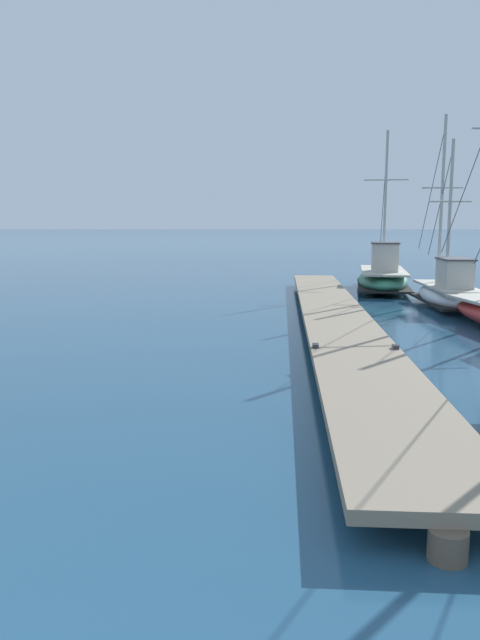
# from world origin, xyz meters

# --- Properties ---
(floating_dock) EXTENTS (3.06, 24.11, 0.53)m
(floating_dock) POSITION_xyz_m (4.26, 15.74, 0.36)
(floating_dock) COLOR gray
(floating_dock) RESTS_ON ground
(fishing_boat_0) EXTENTS (1.77, 6.85, 6.69)m
(fishing_boat_0) POSITION_xyz_m (8.75, 20.07, 0.58)
(fishing_boat_0) COLOR silver
(fishing_boat_0) RESTS_ON ground
(fishing_boat_3) EXTENTS (3.00, 6.44, 6.72)m
(fishing_boat_3) POSITION_xyz_m (7.59, 25.19, 0.59)
(fishing_boat_3) COLOR #337556
(fishing_boat_3) RESTS_ON ground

